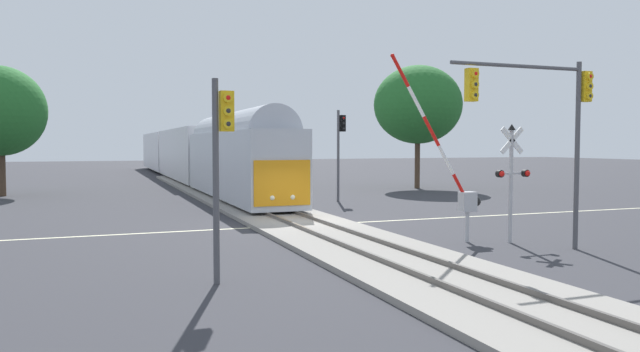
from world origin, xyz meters
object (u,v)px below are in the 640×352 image
(traffic_signal_far_side, at_px, (340,140))
(maple_right_background, at_px, (418,105))
(commuter_train, at_px, (188,152))
(crossing_gate_near, at_px, (459,184))
(traffic_signal_near_left, at_px, (221,147))
(crossing_signal_mast, at_px, (512,171))
(traffic_signal_near_right, at_px, (545,106))

(traffic_signal_far_side, relative_size, maple_right_background, 0.57)
(commuter_train, relative_size, crossing_gate_near, 9.87)
(crossing_gate_near, xyz_separation_m, traffic_signal_near_left, (-9.08, -3.23, 1.32))
(traffic_signal_near_left, height_order, maple_right_background, maple_right_background)
(traffic_signal_near_left, bearing_deg, crossing_signal_mast, 13.19)
(crossing_gate_near, relative_size, maple_right_background, 0.67)
(traffic_signal_far_side, bearing_deg, commuter_train, 104.17)
(commuter_train, relative_size, maple_right_background, 6.62)
(traffic_signal_far_side, bearing_deg, crossing_gate_near, -97.37)
(crossing_signal_mast, height_order, traffic_signal_near_left, traffic_signal_near_left)
(crossing_signal_mast, bearing_deg, maple_right_background, 67.10)
(crossing_signal_mast, height_order, maple_right_background, maple_right_background)
(traffic_signal_near_right, relative_size, maple_right_background, 0.64)
(traffic_signal_far_side, xyz_separation_m, maple_right_background, (9.93, 7.89, 2.89))
(crossing_gate_near, distance_m, traffic_signal_far_side, 15.87)
(crossing_signal_mast, xyz_separation_m, traffic_signal_near_right, (-0.20, -1.82, 2.14))
(traffic_signal_far_side, distance_m, traffic_signal_near_right, 18.21)
(traffic_signal_far_side, relative_size, traffic_signal_near_left, 1.09)
(maple_right_background, bearing_deg, commuter_train, 135.98)
(traffic_signal_near_right, bearing_deg, crossing_signal_mast, 83.83)
(maple_right_background, bearing_deg, traffic_signal_far_side, -141.56)
(commuter_train, xyz_separation_m, crossing_signal_mast, (5.54, -39.48, -0.17))
(traffic_signal_near_left, relative_size, maple_right_background, 0.53)
(commuter_train, relative_size, traffic_signal_near_left, 12.60)
(traffic_signal_far_side, bearing_deg, traffic_signal_near_left, -120.45)
(traffic_signal_near_right, xyz_separation_m, maple_right_background, (10.43, 26.06, 1.92))
(traffic_signal_near_left, relative_size, traffic_signal_near_right, 0.82)
(crossing_gate_near, distance_m, traffic_signal_near_right, 3.93)
(crossing_gate_near, bearing_deg, traffic_signal_near_left, -160.42)
(commuter_train, distance_m, traffic_signal_near_right, 41.69)
(crossing_signal_mast, relative_size, traffic_signal_far_side, 0.75)
(traffic_signal_far_side, relative_size, traffic_signal_near_right, 0.90)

